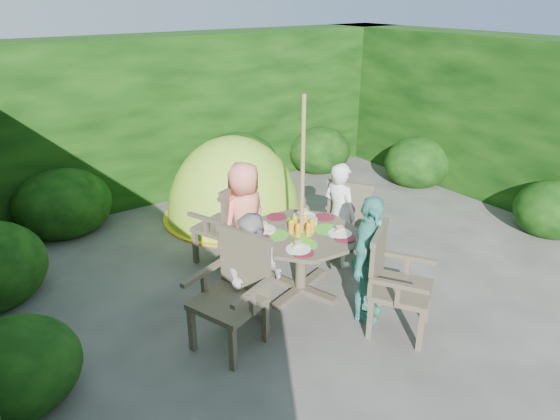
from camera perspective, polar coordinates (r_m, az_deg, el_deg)
ground at (r=5.85m, az=7.00°, el=-8.47°), size 60.00×60.00×0.00m
hedge_enclosure at (r=6.28m, az=-0.57°, el=6.60°), size 9.00×9.00×2.50m
patio_table at (r=5.40m, az=2.47°, el=-3.63°), size 1.59×1.59×0.88m
parasol_pole at (r=5.19m, az=2.54°, el=1.08°), size 0.06×0.06×2.20m
garden_chair_right at (r=6.27m, az=8.27°, el=-0.71°), size 0.76×0.78×0.99m
garden_chair_left at (r=4.69m, az=-5.26°, el=-9.14°), size 0.74×0.78×1.05m
garden_chair_back at (r=6.05m, az=-6.06°, el=-1.40°), size 0.77×0.73×1.02m
garden_chair_front at (r=4.96m, az=12.82°, el=-7.88°), size 0.81×0.78×1.02m
child_right at (r=6.00m, az=6.80°, el=-0.57°), size 0.36×0.51×1.30m
child_left at (r=4.84m, az=-2.97°, el=-7.25°), size 0.69×0.74×1.21m
child_back at (r=5.81m, az=-4.05°, el=-0.97°), size 0.75×0.60×1.35m
child_front at (r=5.02m, az=10.03°, el=-5.61°), size 0.84×0.68×1.33m
dome_tent at (r=7.55m, az=-5.15°, el=-0.61°), size 2.11×2.11×2.42m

